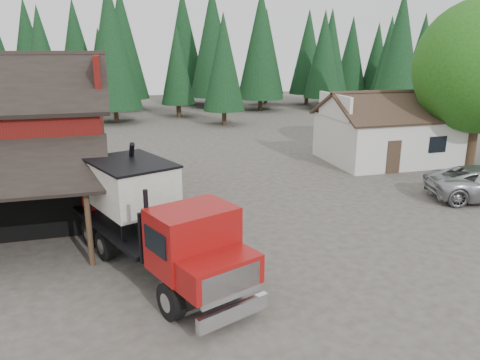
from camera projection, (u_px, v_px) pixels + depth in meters
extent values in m
plane|color=#454036|center=(263.00, 272.00, 15.91)|extent=(120.00, 120.00, 0.00)
cube|color=#5F110F|center=(98.00, 76.00, 22.20)|extent=(0.25, 7.00, 2.00)
cylinder|color=#382619|center=(89.00, 228.00, 16.02)|extent=(0.20, 0.20, 2.80)
cube|color=silver|center=(388.00, 138.00, 30.89)|extent=(8.00, 6.00, 3.00)
cube|color=#38281E|center=(405.00, 107.00, 28.87)|extent=(8.60, 3.42, 1.80)
cube|color=#38281E|center=(378.00, 101.00, 31.65)|extent=(8.60, 3.42, 1.80)
cube|color=silver|center=(335.00, 106.00, 29.23)|extent=(0.20, 4.20, 1.50)
cube|color=silver|center=(443.00, 102.00, 31.30)|extent=(0.20, 4.20, 1.50)
cube|color=#38281E|center=(394.00, 157.00, 27.84)|extent=(0.90, 0.06, 2.00)
cube|color=black|center=(438.00, 144.00, 28.45)|extent=(1.20, 0.06, 1.00)
cylinder|color=#382619|center=(472.00, 142.00, 29.12)|extent=(0.60, 0.60, 3.20)
sphere|color=#165E15|center=(453.00, 86.00, 28.60)|extent=(4.40, 4.40, 4.40)
cylinder|color=#382619|center=(224.00, 116.00, 45.00)|extent=(0.44, 0.44, 1.60)
cone|color=black|center=(224.00, 62.00, 43.58)|extent=(3.96, 3.96, 9.00)
cylinder|color=#382619|center=(394.00, 116.00, 45.43)|extent=(0.44, 0.44, 1.60)
cone|color=black|center=(400.00, 51.00, 43.74)|extent=(4.84, 4.84, 11.00)
cylinder|color=#382619|center=(116.00, 115.00, 46.11)|extent=(0.44, 0.44, 1.60)
cone|color=black|center=(111.00, 45.00, 44.27)|extent=(5.28, 5.28, 12.00)
cylinder|color=black|center=(171.00, 301.00, 13.06)|extent=(0.73, 1.14, 1.09)
cylinder|color=black|center=(231.00, 279.00, 14.27)|extent=(0.73, 1.14, 1.09)
cylinder|color=black|center=(105.00, 245.00, 16.69)|extent=(0.73, 1.14, 1.09)
cylinder|color=black|center=(158.00, 232.00, 17.90)|extent=(0.73, 1.14, 1.09)
cylinder|color=black|center=(91.00, 233.00, 17.75)|extent=(0.73, 1.14, 1.09)
cylinder|color=black|center=(141.00, 221.00, 18.96)|extent=(0.73, 1.14, 1.09)
cube|color=black|center=(152.00, 242.00, 15.98)|extent=(4.16, 8.31, 0.40)
cube|color=silver|center=(233.00, 313.00, 12.50)|extent=(2.18, 1.01, 0.45)
cube|color=silver|center=(231.00, 285.00, 12.35)|extent=(1.78, 0.79, 0.89)
cube|color=maroon|center=(218.00, 271.00, 12.76)|extent=(2.55, 2.02, 0.84)
cube|color=maroon|center=(193.00, 238.00, 13.59)|extent=(2.83, 2.44, 1.83)
cube|color=black|center=(208.00, 237.00, 12.91)|extent=(1.96, 0.84, 0.89)
cylinder|color=black|center=(147.00, 219.00, 13.55)|extent=(0.18, 0.18, 1.78)
cube|color=black|center=(176.00, 229.00, 14.36)|extent=(2.30, 1.01, 1.58)
cube|color=black|center=(134.00, 223.00, 16.96)|extent=(4.47, 6.27, 0.16)
cube|color=beige|center=(131.00, 185.00, 16.55)|extent=(3.32, 3.88, 1.58)
cone|color=beige|center=(133.00, 211.00, 16.83)|extent=(2.83, 2.83, 0.69)
cube|color=black|center=(129.00, 162.00, 16.33)|extent=(3.45, 4.01, 0.08)
cylinder|color=black|center=(130.00, 176.00, 17.98)|extent=(0.43, 2.20, 3.02)
cube|color=maroon|center=(93.00, 202.00, 18.35)|extent=(0.85, 0.96, 0.45)
cylinder|color=silver|center=(213.00, 257.00, 15.08)|extent=(0.88, 1.12, 0.55)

